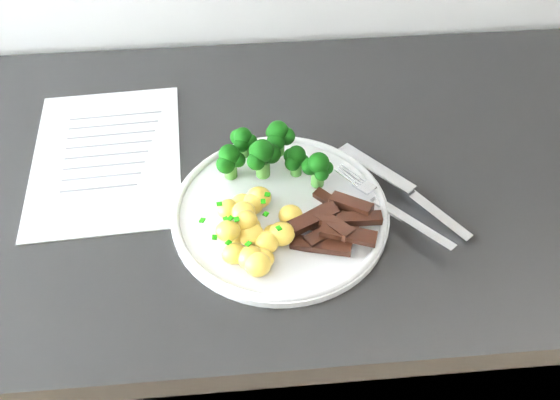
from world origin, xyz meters
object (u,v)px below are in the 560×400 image
object	(u,v)px
counter	(254,337)
plate	(280,211)
recipe_paper	(107,156)
broccoli	(271,153)
fork	(395,210)
beef_strips	(331,223)
potatoes	(254,228)
knife	(419,201)

from	to	relation	value
counter	plate	xyz separation A→B (m)	(0.05, -0.08, 0.48)
recipe_paper	broccoli	xyz separation A→B (m)	(0.24, -0.06, 0.05)
counter	fork	xyz separation A→B (m)	(0.19, -0.10, 0.49)
counter	recipe_paper	xyz separation A→B (m)	(-0.20, 0.05, 0.47)
recipe_paper	plate	xyz separation A→B (m)	(0.24, -0.13, 0.01)
recipe_paper	beef_strips	bearing A→B (deg)	-29.26
recipe_paper	fork	distance (m)	0.42
potatoes	knife	world-z (taller)	potatoes
potatoes	recipe_paper	bearing A→B (deg)	140.07
recipe_paper	fork	xyz separation A→B (m)	(0.39, -0.15, 0.02)
recipe_paper	plate	size ratio (longest dim) A/B	1.07
fork	recipe_paper	bearing A→B (deg)	158.76
plate	fork	distance (m)	0.15
broccoli	knife	distance (m)	0.21
broccoli	knife	world-z (taller)	broccoli
plate	fork	bearing A→B (deg)	-7.57
recipe_paper	beef_strips	size ratio (longest dim) A/B	2.39
potatoes	knife	distance (m)	0.23
counter	potatoes	distance (m)	0.51
knife	fork	bearing A→B (deg)	-151.51
beef_strips	recipe_paper	bearing A→B (deg)	150.74
beef_strips	potatoes	bearing A→B (deg)	-178.84
knife	recipe_paper	bearing A→B (deg)	163.00
potatoes	fork	size ratio (longest dim) A/B	0.84
recipe_paper	knife	world-z (taller)	knife
counter	potatoes	world-z (taller)	potatoes
plate	potatoes	world-z (taller)	potatoes
plate	fork	xyz separation A→B (m)	(0.15, -0.02, 0.01)
counter	broccoli	size ratio (longest dim) A/B	16.09
recipe_paper	knife	size ratio (longest dim) A/B	1.63
broccoli	fork	xyz separation A→B (m)	(0.15, -0.09, -0.03)
plate	fork	world-z (taller)	fork
counter	beef_strips	bearing A→B (deg)	-48.30
plate	knife	world-z (taller)	knife
counter	broccoli	world-z (taller)	broccoli
beef_strips	knife	distance (m)	0.13
plate	potatoes	size ratio (longest dim) A/B	2.10
recipe_paper	fork	world-z (taller)	fork
recipe_paper	potatoes	bearing A→B (deg)	-39.93
counter	broccoli	distance (m)	0.52
broccoli	beef_strips	size ratio (longest dim) A/B	1.21
beef_strips	plate	bearing A→B (deg)	148.31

